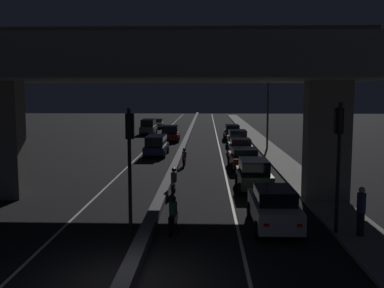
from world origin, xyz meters
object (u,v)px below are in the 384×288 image
Objects in this scene: traffic_light_right_of_median at (338,145)px; car_dark_green_second at (254,174)px; car_black_sixth at (232,132)px; car_grey_third_oncoming at (148,126)px; car_silver_fourth at (240,146)px; pedestrian_on_sidewalk at (361,211)px; car_silver_fourth_oncoming at (157,124)px; car_dark_red_third at (244,158)px; car_dark_blue_lead_oncoming at (156,145)px; motorcycle_red_filtering_far at (184,159)px; car_white_lead at (274,207)px; street_lamp at (265,100)px; car_dark_red_second_oncoming at (170,133)px; motorcycle_black_filtering_near at (173,216)px; car_silver_fifth at (237,138)px; motorcycle_white_filtering_mid at (174,183)px; traffic_light_left_of_median at (130,149)px.

car_dark_green_second is (-2.25, 7.82, -2.53)m from traffic_light_right_of_median.
car_grey_third_oncoming is (-10.32, 6.43, 0.13)m from car_black_sixth.
pedestrian_on_sidewalk is (2.77, -21.91, 0.32)m from car_silver_fourth.
traffic_light_right_of_median is 51.53m from car_silver_fourth_oncoming.
car_dark_red_third is 9.32m from car_dark_blue_lead_oncoming.
car_silver_fourth_oncoming is (-3.19, 29.06, -0.23)m from car_dark_blue_lead_oncoming.
traffic_light_right_of_median is 16.86m from motorcycle_red_filtering_far.
motorcycle_red_filtering_far is (5.84, -25.11, -0.41)m from car_grey_third_oncoming.
traffic_light_right_of_median is 1.17× the size of car_silver_fourth.
car_silver_fourth is (0.21, 20.65, -0.09)m from car_white_lead.
traffic_light_right_of_median is at bearing -164.29° from car_dark_green_second.
car_dark_blue_lead_oncoming is 2.61× the size of pedestrian_on_sidewalk.
street_lamp reaches higher than car_dark_red_second_oncoming.
car_grey_third_oncoming reaches higher than car_dark_red_second_oncoming.
car_silver_fourth_oncoming is (-10.11, 49.14, -0.16)m from car_white_lead.
car_black_sixth reaches higher than motorcycle_black_filtering_near.
motorcycle_black_filtering_near is at bearing 169.73° from car_silver_fifth.
car_white_lead is at bearing 14.25° from car_grey_third_oncoming.
motorcycle_white_filtering_mid is at bearing 10.50° from car_dark_blue_lead_oncoming.
car_dark_green_second is 8.80m from pedestrian_on_sidewalk.
street_lamp is (8.25, 25.07, 1.40)m from traffic_light_left_of_median.
car_dark_red_third reaches higher than motorcycle_black_filtering_near.
car_silver_fifth is 1.01× the size of car_dark_red_second_oncoming.
traffic_light_right_of_median is 1.08× the size of car_grey_third_oncoming.
pedestrian_on_sidewalk reaches higher than motorcycle_black_filtering_near.
car_silver_fifth is at bearing -3.69° from car_dark_red_third.
street_lamp is 4.36× the size of pedestrian_on_sidewalk.
car_dark_blue_lead_oncoming is 29.24m from car_silver_fourth_oncoming.
car_dark_blue_lead_oncoming is at bearing 3.55° from car_silver_fourth_oncoming.
motorcycle_white_filtering_mid is (5.72, -43.47, -0.08)m from car_silver_fourth_oncoming.
car_black_sixth is 33.96m from motorcycle_black_filtering_near.
car_white_lead is 0.98× the size of car_dark_red_third.
car_dark_blue_lead_oncoming is 14.63m from motorcycle_white_filtering_mid.
car_grey_third_oncoming is (-10.32, 18.94, 0.24)m from car_silver_fourth.
car_dark_red_third is 18.62m from car_dark_red_second_oncoming.
street_lamp is 2.00× the size of car_dark_green_second.
car_silver_fourth_oncoming is 50.07m from motorcycle_black_filtering_near.
car_silver_fourth is at bearing 31.67° from car_dark_red_second_oncoming.
car_dark_red_third is 4.28m from motorcycle_red_filtering_far.
pedestrian_on_sidewalk is at bearing 25.40° from car_dark_blue_lead_oncoming.
car_silver_fourth_oncoming is (-3.46, 17.95, -0.20)m from car_dark_red_second_oncoming.
traffic_light_right_of_median is (7.74, -0.00, 0.15)m from traffic_light_left_of_median.
pedestrian_on_sidewalk is at bearing -154.18° from motorcycle_red_filtering_far.
traffic_light_left_of_median reaches higher than car_dark_red_third.
traffic_light_right_of_median is 21.73m from car_silver_fourth.
traffic_light_right_of_median is 2.51m from pedestrian_on_sidewalk.
car_silver_fourth is 1.06× the size of car_black_sixth.
car_dark_red_second_oncoming reaches higher than car_dark_red_third.
car_dark_blue_lead_oncoming is at bearing 45.70° from car_dark_red_third.
motorcycle_white_filtering_mid is at bearing 79.85° from traffic_light_left_of_median.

